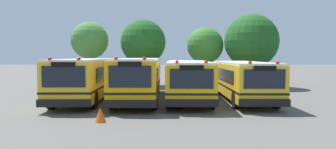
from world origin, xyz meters
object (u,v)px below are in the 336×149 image
Objects in this scene: school_bus_3 at (244,79)px; tree_3 at (252,40)px; school_bus_2 at (189,79)px; tree_1 at (146,43)px; school_bus_1 at (141,77)px; traffic_cone at (102,115)px; tree_2 at (206,46)px; tree_0 at (90,41)px; school_bus_0 at (89,77)px.

tree_3 is at bearing -107.67° from school_bus_3.
school_bus_2 is 10.20m from tree_1.
tree_1 is 9.63m from tree_3.
school_bus_1 reaches higher than traffic_cone.
school_bus_3 is 9.94m from tree_2.
tree_3 reaches higher than tree_0.
tree_3 is at bearing -6.01° from tree_1.
tree_1 reaches higher than school_bus_1.
traffic_cone is (-1.02, -6.64, -1.14)m from school_bus_1.
school_bus_0 is at bearing 108.77° from traffic_cone.
school_bus_1 is at bearing -138.29° from tree_3.
school_bus_0 is 15.22m from tree_3.
school_bus_2 is 13.23m from tree_0.
school_bus_1 is 12.65m from tree_3.
school_bus_1 is at bearing 81.25° from traffic_cone.
tree_0 is at bearing 179.77° from tree_2.
school_bus_2 is at bearing -0.30° from school_bus_3.
school_bus_0 is at bearing 0.09° from school_bus_1.
school_bus_1 is 1.89× the size of tree_2.
school_bus_0 is 10.04m from tree_1.
school_bus_1 is 1.73× the size of tree_0.
school_bus_2 is 1.52× the size of tree_3.
school_bus_3 is 10.04m from traffic_cone.
school_bus_1 reaches higher than school_bus_2.
tree_0 is at bearing -46.04° from school_bus_2.
traffic_cone is at bearing -92.41° from tree_1.
tree_1 is at bearing -177.19° from tree_2.
tree_2 is 8.84× the size of traffic_cone.
tree_0 is 17.27m from traffic_cone.
school_bus_0 is 13.01m from tree_2.
traffic_cone is at bearing -111.31° from tree_2.
tree_0 reaches higher than school_bus_3.
tree_1 reaches higher than traffic_cone.
tree_1 is 5.64m from tree_2.
tree_0 is 0.97× the size of tree_1.
tree_2 is 17.67m from traffic_cone.
school_bus_2 is at bearing -126.76° from tree_3.
school_bus_1 is 9.58m from tree_1.
traffic_cone is at bearing 41.77° from school_bus_3.
school_bus_2 is 1.66× the size of tree_0.
tree_1 reaches higher than tree_0.
school_bus_3 is at bearing -82.73° from tree_2.
tree_1 is (-6.85, 9.29, 2.67)m from school_bus_3.
tree_1 is at bearing -108.97° from school_bus_0.
school_bus_2 is (3.08, -0.01, -0.09)m from school_bus_1.
tree_1 is at bearing -3.47° from tree_0.
school_bus_3 is at bearing -108.24° from tree_3.
tree_3 is at bearing -5.11° from tree_0.
tree_2 is at bearing 68.69° from traffic_cone.
school_bus_0 is 7.08m from traffic_cone.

